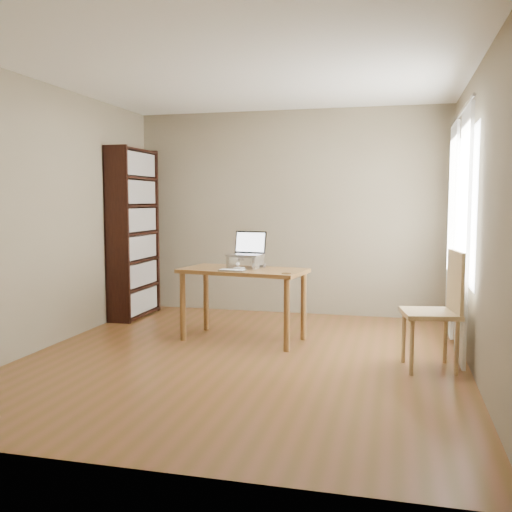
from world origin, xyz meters
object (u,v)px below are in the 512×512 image
(chair, at_px, (440,306))
(bookshelf, at_px, (134,233))
(keyboard, at_px, (232,270))
(laptop, at_px, (247,249))
(cat, at_px, (249,262))
(desk, at_px, (243,279))

(chair, bearing_deg, bookshelf, 147.58)
(keyboard, xyz_separation_m, chair, (1.97, -0.39, -0.20))
(bookshelf, relative_size, laptop, 5.44)
(keyboard, height_order, cat, cat)
(desk, distance_m, laptop, 0.34)
(laptop, bearing_deg, keyboard, -89.25)
(laptop, bearing_deg, cat, -33.55)
(bookshelf, height_order, cat, bookshelf)
(laptop, distance_m, chair, 2.09)
(desk, xyz_separation_m, chair, (1.91, -0.61, -0.08))
(desk, distance_m, chair, 2.01)
(keyboard, relative_size, cat, 0.60)
(bookshelf, xyz_separation_m, keyboard, (1.60, -1.09, -0.29))
(bookshelf, height_order, laptop, bookshelf)
(chair, bearing_deg, laptop, 148.58)
(bookshelf, relative_size, keyboard, 7.50)
(laptop, height_order, chair, laptop)
(desk, height_order, chair, chair)
(bookshelf, distance_m, keyboard, 1.95)
(cat, height_order, chair, chair)
(desk, height_order, cat, cat)
(keyboard, bearing_deg, cat, 82.06)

